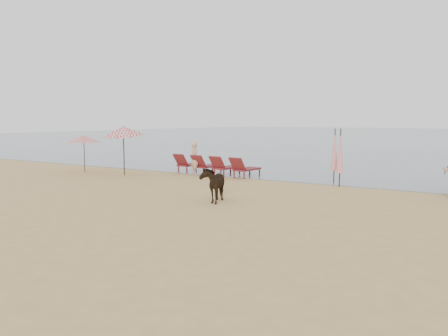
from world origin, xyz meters
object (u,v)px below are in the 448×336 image
at_px(cow, 213,184).
at_px(umbrella_closed_right, 340,151).
at_px(umbrella_open_left_a, 84,139).
at_px(lounger_cluster_left, 215,165).
at_px(umbrella_open_left_b, 123,131).
at_px(umbrella_closed_left, 335,150).
at_px(beachgoer_left, 195,158).

bearing_deg(cow, umbrella_closed_right, 43.32).
bearing_deg(cow, umbrella_open_left_a, 140.08).
distance_m(umbrella_closed_right, cow, 6.40).
relative_size(umbrella_closed_right, cow, 1.66).
relative_size(lounger_cluster_left, umbrella_closed_right, 1.85).
height_order(umbrella_open_left_b, cow, umbrella_open_left_b).
bearing_deg(umbrella_open_left_b, lounger_cluster_left, 9.15).
height_order(lounger_cluster_left, cow, cow).
height_order(umbrella_closed_left, umbrella_closed_right, umbrella_closed_right).
xyz_separation_m(lounger_cluster_left, beachgoer_left, (-0.95, -0.45, 0.37)).
relative_size(umbrella_open_left_b, cow, 1.77).
xyz_separation_m(umbrella_open_left_b, cow, (7.95, -3.76, -1.65)).
distance_m(cow, beachgoer_left, 7.77).
bearing_deg(umbrella_closed_left, cow, -109.25).
distance_m(umbrella_open_left_b, umbrella_closed_right, 10.88).
distance_m(umbrella_open_left_a, beachgoer_left, 6.35).
distance_m(umbrella_open_left_b, umbrella_closed_left, 10.58).
bearing_deg(umbrella_open_left_a, umbrella_open_left_b, 8.99).
bearing_deg(lounger_cluster_left, umbrella_open_left_b, -140.70).
bearing_deg(umbrella_closed_right, umbrella_closed_left, 122.84).
height_order(umbrella_open_left_b, umbrella_closed_left, umbrella_open_left_b).
distance_m(umbrella_closed_left, umbrella_closed_right, 0.88).
height_order(cow, beachgoer_left, beachgoer_left).
relative_size(umbrella_open_left_b, umbrella_closed_right, 1.06).
bearing_deg(umbrella_open_left_b, umbrella_closed_right, -14.53).
relative_size(lounger_cluster_left, umbrella_open_left_b, 1.74).
relative_size(umbrella_closed_right, beachgoer_left, 1.44).
distance_m(lounger_cluster_left, umbrella_open_left_a, 7.45).
xyz_separation_m(cow, beachgoer_left, (-5.01, 5.94, 0.23)).
height_order(umbrella_open_left_b, umbrella_closed_right, umbrella_open_left_b).
relative_size(umbrella_open_left_a, cow, 1.37).
relative_size(umbrella_closed_left, beachgoer_left, 1.44).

